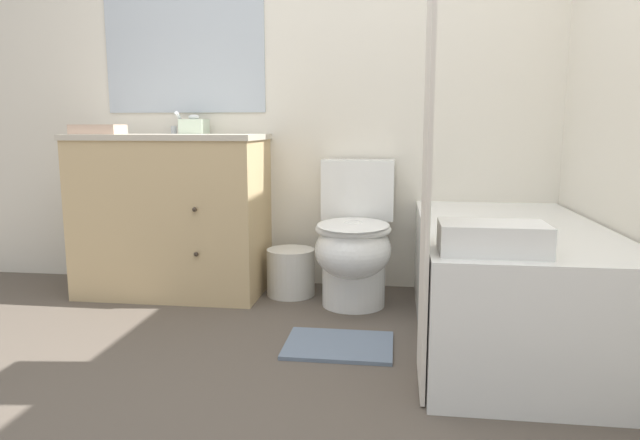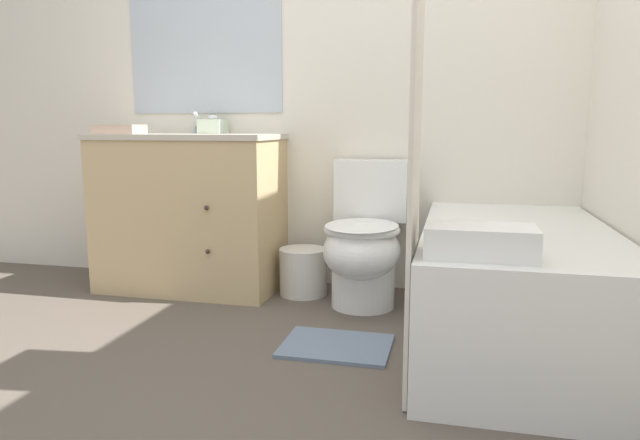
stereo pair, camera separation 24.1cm
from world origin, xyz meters
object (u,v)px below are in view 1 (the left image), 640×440
hand_towel_folded (98,129)px  bath_towel_folded (493,238)px  tissue_box (194,126)px  bathtub (508,281)px  sink_faucet (182,128)px  bath_mat (339,345)px  vanity_cabinet (173,213)px  wastebasket (291,272)px  toilet (354,242)px

hand_towel_folded → bath_towel_folded: (1.88, -0.93, -0.35)m
tissue_box → bathtub: bearing=-21.7°
sink_faucet → bath_towel_folded: (1.54, -1.25, -0.36)m
bath_mat → sink_faucet: bearing=138.3°
vanity_cabinet → bath_mat: (0.99, -0.70, -0.44)m
wastebasket → hand_towel_folded: hand_towel_folded is taller
vanity_cabinet → tissue_box: size_ratio=7.32×
wastebasket → sink_faucet: bearing=165.9°
sink_faucet → bath_towel_folded: size_ratio=0.41×
bath_mat → wastebasket: bearing=115.2°
toilet → hand_towel_folded: size_ratio=2.92×
wastebasket → toilet: bearing=-17.4°
sink_faucet → hand_towel_folded: size_ratio=0.56×
sink_faucet → toilet: sink_faucet is taller
vanity_cabinet → bathtub: (1.71, -0.49, -0.19)m
hand_towel_folded → tissue_box: bearing=36.0°
sink_faucet → bath_towel_folded: 2.01m
hand_towel_folded → toilet: bearing=1.9°
tissue_box → wastebasket: bearing=-14.3°
sink_faucet → toilet: 1.20m
vanity_cabinet → toilet: size_ratio=1.36×
toilet → tissue_box: tissue_box is taller
vanity_cabinet → tissue_box: (0.08, 0.16, 0.47)m
toilet → bath_towel_folded: toilet is taller
tissue_box → bath_mat: (0.92, -0.87, -0.91)m
hand_towel_folded → bath_towel_folded: 2.12m
wastebasket → bath_mat: wastebasket is taller
vanity_cabinet → hand_towel_folded: bearing=-157.7°
hand_towel_folded → bath_mat: (1.33, -0.56, -0.90)m
bathtub → sink_faucet: bearing=158.7°
bathtub → wastebasket: size_ratio=5.72×
bathtub → toilet: bearing=150.8°
vanity_cabinet → wastebasket: 0.73m
vanity_cabinet → sink_faucet: size_ratio=7.10×
vanity_cabinet → bathtub: vanity_cabinet is taller
toilet → bath_mat: size_ratio=1.64×
vanity_cabinet → bath_towel_folded: bearing=-34.8°
wastebasket → bath_mat: bearing=-64.8°
toilet → bathtub: toilet is taller
bathtub → tissue_box: tissue_box is taller
sink_faucet → hand_towel_folded: (-0.34, -0.32, -0.01)m
sink_faucet → bath_mat: (0.99, -0.88, -0.90)m
vanity_cabinet → tissue_box: 0.51m
bath_towel_folded → toilet: bearing=118.5°
wastebasket → bath_towel_folded: bath_towel_folded is taller
vanity_cabinet → sink_faucet: bearing=90.0°
hand_towel_folded → bath_mat: size_ratio=0.56×
vanity_cabinet → wastebasket: bearing=1.4°
wastebasket → hand_towel_folded: size_ratio=1.03×
sink_faucet → wastebasket: 1.03m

